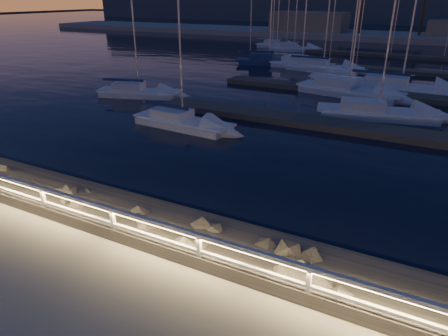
{
  "coord_description": "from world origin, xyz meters",
  "views": [
    {
      "loc": [
        5.73,
        -7.6,
        6.8
      ],
      "look_at": [
        -0.34,
        4.0,
        1.13
      ],
      "focal_mm": 32.0,
      "sensor_mm": 36.0,
      "label": 1
    }
  ],
  "objects_px": {
    "sailboat_b": "(181,120)",
    "sailboat_i": "(267,61)",
    "sailboat_f": "(346,89)",
    "sailboat_j": "(346,79)",
    "sailboat_k": "(321,67)",
    "sailboat_a": "(137,91)",
    "sailboat_g": "(398,87)",
    "sailboat_c": "(375,111)",
    "guard_rail": "(166,233)",
    "sailboat_m": "(276,45)",
    "sailboat_n": "(293,48)",
    "sailboat_e": "(300,64)"
  },
  "relations": [
    {
      "from": "sailboat_b",
      "to": "sailboat_i",
      "type": "relative_size",
      "value": 0.87
    },
    {
      "from": "sailboat_f",
      "to": "sailboat_i",
      "type": "distance_m",
      "value": 16.31
    },
    {
      "from": "sailboat_j",
      "to": "sailboat_k",
      "type": "bearing_deg",
      "value": 127.93
    },
    {
      "from": "sailboat_a",
      "to": "sailboat_g",
      "type": "bearing_deg",
      "value": 14.25
    },
    {
      "from": "sailboat_a",
      "to": "sailboat_j",
      "type": "xyz_separation_m",
      "value": [
        13.66,
        13.0,
        -0.01
      ]
    },
    {
      "from": "sailboat_a",
      "to": "sailboat_k",
      "type": "distance_m",
      "value": 20.96
    },
    {
      "from": "sailboat_a",
      "to": "sailboat_c",
      "type": "bearing_deg",
      "value": -9.45
    },
    {
      "from": "guard_rail",
      "to": "sailboat_m",
      "type": "xyz_separation_m",
      "value": [
        -16.85,
        53.02,
        -0.97
      ]
    },
    {
      "from": "sailboat_b",
      "to": "sailboat_j",
      "type": "distance_m",
      "value": 19.13
    },
    {
      "from": "guard_rail",
      "to": "sailboat_n",
      "type": "relative_size",
      "value": 3.68
    },
    {
      "from": "sailboat_a",
      "to": "sailboat_c",
      "type": "height_order",
      "value": "sailboat_c"
    },
    {
      "from": "guard_rail",
      "to": "sailboat_f",
      "type": "relative_size",
      "value": 3.08
    },
    {
      "from": "sailboat_i",
      "to": "sailboat_j",
      "type": "xyz_separation_m",
      "value": [
        10.46,
        -6.77,
        -0.04
      ]
    },
    {
      "from": "sailboat_e",
      "to": "sailboat_f",
      "type": "distance_m",
      "value": 13.51
    },
    {
      "from": "sailboat_a",
      "to": "sailboat_c",
      "type": "xyz_separation_m",
      "value": [
        17.71,
        2.49,
        0.0
      ]
    },
    {
      "from": "sailboat_j",
      "to": "sailboat_m",
      "type": "xyz_separation_m",
      "value": [
        -15.53,
        22.88,
        -0.0
      ]
    },
    {
      "from": "sailboat_g",
      "to": "sailboat_j",
      "type": "distance_m",
      "value": 4.9
    },
    {
      "from": "sailboat_m",
      "to": "guard_rail",
      "type": "bearing_deg",
      "value": -79.97
    },
    {
      "from": "sailboat_c",
      "to": "sailboat_e",
      "type": "height_order",
      "value": "sailboat_c"
    },
    {
      "from": "sailboat_f",
      "to": "sailboat_j",
      "type": "relative_size",
      "value": 1.2
    },
    {
      "from": "guard_rail",
      "to": "sailboat_n",
      "type": "distance_m",
      "value": 51.81
    },
    {
      "from": "sailboat_b",
      "to": "sailboat_k",
      "type": "height_order",
      "value": "sailboat_k"
    },
    {
      "from": "guard_rail",
      "to": "sailboat_j",
      "type": "distance_m",
      "value": 30.18
    },
    {
      "from": "sailboat_c",
      "to": "sailboat_j",
      "type": "distance_m",
      "value": 11.27
    },
    {
      "from": "sailboat_a",
      "to": "sailboat_f",
      "type": "distance_m",
      "value": 16.81
    },
    {
      "from": "sailboat_j",
      "to": "sailboat_n",
      "type": "height_order",
      "value": "sailboat_n"
    },
    {
      "from": "sailboat_i",
      "to": "sailboat_m",
      "type": "xyz_separation_m",
      "value": [
        -5.07,
        16.12,
        -0.04
      ]
    },
    {
      "from": "sailboat_e",
      "to": "sailboat_g",
      "type": "bearing_deg",
      "value": -37.85
    },
    {
      "from": "sailboat_g",
      "to": "sailboat_j",
      "type": "height_order",
      "value": "sailboat_g"
    },
    {
      "from": "sailboat_m",
      "to": "sailboat_i",
      "type": "bearing_deg",
      "value": -80.13
    },
    {
      "from": "sailboat_b",
      "to": "sailboat_g",
      "type": "distance_m",
      "value": 19.58
    },
    {
      "from": "sailboat_a",
      "to": "sailboat_c",
      "type": "distance_m",
      "value": 17.89
    },
    {
      "from": "sailboat_b",
      "to": "sailboat_j",
      "type": "height_order",
      "value": "sailboat_j"
    },
    {
      "from": "sailboat_g",
      "to": "sailboat_i",
      "type": "bearing_deg",
      "value": 152.58
    },
    {
      "from": "sailboat_k",
      "to": "sailboat_j",
      "type": "bearing_deg",
      "value": -54.91
    },
    {
      "from": "sailboat_f",
      "to": "sailboat_k",
      "type": "height_order",
      "value": "sailboat_f"
    },
    {
      "from": "sailboat_k",
      "to": "sailboat_n",
      "type": "distance_m",
      "value": 16.57
    },
    {
      "from": "sailboat_k",
      "to": "sailboat_n",
      "type": "bearing_deg",
      "value": 119.63
    },
    {
      "from": "sailboat_i",
      "to": "sailboat_k",
      "type": "relative_size",
      "value": 0.93
    },
    {
      "from": "sailboat_e",
      "to": "sailboat_m",
      "type": "distance_m",
      "value": 18.79
    },
    {
      "from": "sailboat_j",
      "to": "sailboat_m",
      "type": "height_order",
      "value": "sailboat_j"
    },
    {
      "from": "sailboat_g",
      "to": "sailboat_f",
      "type": "bearing_deg",
      "value": -137.03
    },
    {
      "from": "sailboat_b",
      "to": "sailboat_f",
      "type": "height_order",
      "value": "sailboat_f"
    },
    {
      "from": "sailboat_f",
      "to": "sailboat_i",
      "type": "relative_size",
      "value": 1.12
    },
    {
      "from": "sailboat_g",
      "to": "sailboat_n",
      "type": "xyz_separation_m",
      "value": [
        -16.41,
        21.71,
        -0.05
      ]
    },
    {
      "from": "sailboat_g",
      "to": "sailboat_n",
      "type": "relative_size",
      "value": 1.28
    },
    {
      "from": "sailboat_m",
      "to": "sailboat_k",
      "type": "bearing_deg",
      "value": -63.55
    },
    {
      "from": "guard_rail",
      "to": "sailboat_a",
      "type": "xyz_separation_m",
      "value": [
        -14.98,
        17.14,
        -0.96
      ]
    },
    {
      "from": "guard_rail",
      "to": "sailboat_k",
      "type": "relative_size",
      "value": 3.2
    },
    {
      "from": "sailboat_a",
      "to": "sailboat_i",
      "type": "distance_m",
      "value": 20.02
    }
  ]
}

